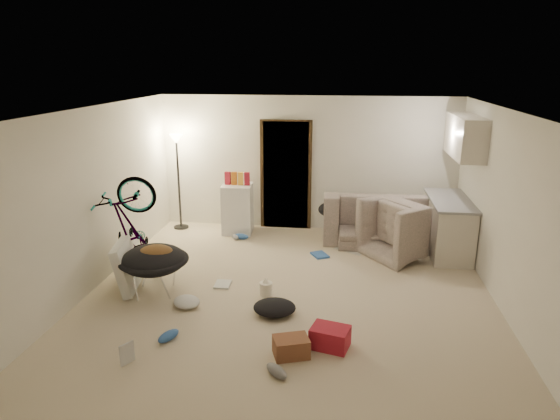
# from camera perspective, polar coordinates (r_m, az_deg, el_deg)

# --- Properties ---
(floor) EXTENTS (5.50, 6.00, 0.02)m
(floor) POSITION_cam_1_polar(r_m,az_deg,el_deg) (6.93, 1.01, -9.86)
(floor) COLOR beige
(floor) RESTS_ON ground
(ceiling) EXTENTS (5.50, 6.00, 0.02)m
(ceiling) POSITION_cam_1_polar(r_m,az_deg,el_deg) (6.23, 1.13, 11.38)
(ceiling) COLOR white
(ceiling) RESTS_ON wall_back
(wall_back) EXTENTS (5.50, 0.02, 2.50)m
(wall_back) POSITION_cam_1_polar(r_m,az_deg,el_deg) (9.38, 3.16, 5.31)
(wall_back) COLOR silver
(wall_back) RESTS_ON floor
(wall_front) EXTENTS (5.50, 0.02, 2.50)m
(wall_front) POSITION_cam_1_polar(r_m,az_deg,el_deg) (3.71, -4.35, -12.83)
(wall_front) COLOR silver
(wall_front) RESTS_ON floor
(wall_left) EXTENTS (0.02, 6.00, 2.50)m
(wall_left) POSITION_cam_1_polar(r_m,az_deg,el_deg) (7.30, -21.00, 0.98)
(wall_left) COLOR silver
(wall_left) RESTS_ON floor
(wall_right) EXTENTS (0.02, 6.00, 2.50)m
(wall_right) POSITION_cam_1_polar(r_m,az_deg,el_deg) (6.75, 25.02, -0.68)
(wall_right) COLOR silver
(wall_right) RESTS_ON floor
(doorway) EXTENTS (0.85, 0.10, 2.04)m
(doorway) POSITION_cam_1_polar(r_m,az_deg,el_deg) (9.43, 0.69, 3.96)
(doorway) COLOR black
(doorway) RESTS_ON floor
(door_trim) EXTENTS (0.97, 0.04, 2.10)m
(door_trim) POSITION_cam_1_polar(r_m,az_deg,el_deg) (9.40, 0.67, 3.92)
(door_trim) COLOR #322211
(door_trim) RESTS_ON floor
(floor_lamp) EXTENTS (0.28, 0.28, 1.81)m
(floor_lamp) POSITION_cam_1_polar(r_m,az_deg,el_deg) (9.51, -11.65, 5.50)
(floor_lamp) COLOR black
(floor_lamp) RESTS_ON floor
(kitchen_counter) EXTENTS (0.60, 1.50, 0.88)m
(kitchen_counter) POSITION_cam_1_polar(r_m,az_deg,el_deg) (8.75, 18.60, -1.85)
(kitchen_counter) COLOR beige
(kitchen_counter) RESTS_ON floor
(counter_top) EXTENTS (0.64, 1.54, 0.04)m
(counter_top) POSITION_cam_1_polar(r_m,az_deg,el_deg) (8.63, 18.88, 1.05)
(counter_top) COLOR gray
(counter_top) RESTS_ON kitchen_counter
(kitchen_uppers) EXTENTS (0.38, 1.40, 0.65)m
(kitchen_uppers) POSITION_cam_1_polar(r_m,az_deg,el_deg) (8.45, 20.41, 7.89)
(kitchen_uppers) COLOR beige
(kitchen_uppers) RESTS_ON wall_right
(sofa) EXTENTS (2.29, 0.97, 0.66)m
(sofa) POSITION_cam_1_polar(r_m,az_deg,el_deg) (9.08, 12.12, -1.43)
(sofa) COLOR #3D463D
(sofa) RESTS_ON floor
(armchair) EXTENTS (1.38, 1.40, 0.69)m
(armchair) POSITION_cam_1_polar(r_m,az_deg,el_deg) (8.51, 14.39, -2.69)
(armchair) COLOR #3D463D
(armchair) RESTS_ON floor
(bicycle) EXTENTS (1.68, 0.88, 0.93)m
(bicycle) POSITION_cam_1_polar(r_m,az_deg,el_deg) (7.56, -16.40, -4.67)
(bicycle) COLOR black
(bicycle) RESTS_ON floor
(book_asset) EXTENTS (0.30, 0.28, 0.02)m
(book_asset) POSITION_cam_1_polar(r_m,az_deg,el_deg) (5.72, -17.74, -16.66)
(book_asset) COLOR maroon
(book_asset) RESTS_ON floor
(mini_fridge) EXTENTS (0.57, 0.57, 0.91)m
(mini_fridge) POSITION_cam_1_polar(r_m,az_deg,el_deg) (9.31, -4.87, 0.16)
(mini_fridge) COLOR white
(mini_fridge) RESTS_ON floor
(snack_box_0) EXTENTS (0.11, 0.08, 0.30)m
(snack_box_0) POSITION_cam_1_polar(r_m,az_deg,el_deg) (9.21, -5.99, 3.44)
(snack_box_0) COLOR maroon
(snack_box_0) RESTS_ON mini_fridge
(snack_box_1) EXTENTS (0.10, 0.07, 0.30)m
(snack_box_1) POSITION_cam_1_polar(r_m,az_deg,el_deg) (9.18, -5.26, 3.42)
(snack_box_1) COLOR #B95F17
(snack_box_1) RESTS_ON mini_fridge
(snack_box_2) EXTENTS (0.11, 0.09, 0.30)m
(snack_box_2) POSITION_cam_1_polar(r_m,az_deg,el_deg) (9.16, -4.52, 3.40)
(snack_box_2) COLOR gold
(snack_box_2) RESTS_ON mini_fridge
(snack_box_3) EXTENTS (0.11, 0.08, 0.30)m
(snack_box_3) POSITION_cam_1_polar(r_m,az_deg,el_deg) (9.13, -3.78, 3.38)
(snack_box_3) COLOR maroon
(snack_box_3) RESTS_ON mini_fridge
(saucer_chair) EXTENTS (0.95, 0.95, 0.68)m
(saucer_chair) POSITION_cam_1_polar(r_m,az_deg,el_deg) (7.06, -14.20, -6.22)
(saucer_chair) COLOR silver
(saucer_chair) RESTS_ON floor
(hoodie) EXTENTS (0.56, 0.50, 0.22)m
(hoodie) POSITION_cam_1_polar(r_m,az_deg,el_deg) (6.94, -14.02, -4.83)
(hoodie) COLOR brown
(hoodie) RESTS_ON saucer_chair
(sofa_drape) EXTENTS (0.64, 0.56, 0.28)m
(sofa_drape) POSITION_cam_1_polar(r_m,az_deg,el_deg) (8.98, 6.16, 0.07)
(sofa_drape) COLOR black
(sofa_drape) RESTS_ON sofa
(tv_box) EXTENTS (0.46, 1.07, 0.70)m
(tv_box) POSITION_cam_1_polar(r_m,az_deg,el_deg) (7.44, -16.87, -5.70)
(tv_box) COLOR silver
(tv_box) RESTS_ON floor
(drink_case_a) EXTENTS (0.44, 0.38, 0.21)m
(drink_case_a) POSITION_cam_1_polar(r_m,az_deg,el_deg) (5.60, 1.28, -15.37)
(drink_case_a) COLOR brown
(drink_case_a) RESTS_ON floor
(drink_case_b) EXTENTS (0.48, 0.40, 0.24)m
(drink_case_b) POSITION_cam_1_polar(r_m,az_deg,el_deg) (5.77, 5.74, -14.27)
(drink_case_b) COLOR maroon
(drink_case_b) RESTS_ON floor
(juicer) EXTENTS (0.18, 0.18, 0.26)m
(juicer) POSITION_cam_1_polar(r_m,az_deg,el_deg) (6.91, -1.61, -8.86)
(juicer) COLOR white
(juicer) RESTS_ON floor
(newspaper) EXTENTS (0.65, 0.61, 0.01)m
(newspaper) POSITION_cam_1_polar(r_m,az_deg,el_deg) (8.66, 8.26, -4.40)
(newspaper) COLOR #BCB8AD
(newspaper) RESTS_ON floor
(book_blue) EXTENTS (0.34, 0.37, 0.03)m
(book_blue) POSITION_cam_1_polar(r_m,az_deg,el_deg) (8.29, 4.57, -5.14)
(book_blue) COLOR #2F5BAA
(book_blue) RESTS_ON floor
(book_white) EXTENTS (0.23, 0.29, 0.03)m
(book_white) POSITION_cam_1_polar(r_m,az_deg,el_deg) (7.27, -6.56, -8.43)
(book_white) COLOR silver
(book_white) RESTS_ON floor
(shoe_0) EXTENTS (0.30, 0.15, 0.11)m
(shoe_0) POSITION_cam_1_polar(r_m,az_deg,el_deg) (9.04, -4.49, -3.03)
(shoe_0) COLOR #2F5BAA
(shoe_0) RESTS_ON floor
(shoe_1) EXTENTS (0.21, 0.25, 0.09)m
(shoe_1) POSITION_cam_1_polar(r_m,az_deg,el_deg) (9.04, -5.15, -3.10)
(shoe_1) COLOR slate
(shoe_1) RESTS_ON floor
(shoe_2) EXTENTS (0.25, 0.32, 0.11)m
(shoe_2) POSITION_cam_1_polar(r_m,az_deg,el_deg) (6.03, -12.63, -13.86)
(shoe_2) COLOR #2F5BAA
(shoe_2) RESTS_ON floor
(shoe_3) EXTENTS (0.30, 0.30, 0.11)m
(shoe_3) POSITION_cam_1_polar(r_m,az_deg,el_deg) (5.32, -0.40, -17.92)
(shoe_3) COLOR slate
(shoe_3) RESTS_ON floor
(clothes_lump_a) EXTENTS (0.56, 0.49, 0.17)m
(clothes_lump_a) POSITION_cam_1_polar(r_m,az_deg,el_deg) (6.43, -0.63, -11.08)
(clothes_lump_a) COLOR black
(clothes_lump_a) RESTS_ON floor
(clothes_lump_c) EXTENTS (0.50, 0.50, 0.12)m
(clothes_lump_c) POSITION_cam_1_polar(r_m,az_deg,el_deg) (6.75, -10.62, -10.27)
(clothes_lump_c) COLOR silver
(clothes_lump_c) RESTS_ON floor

